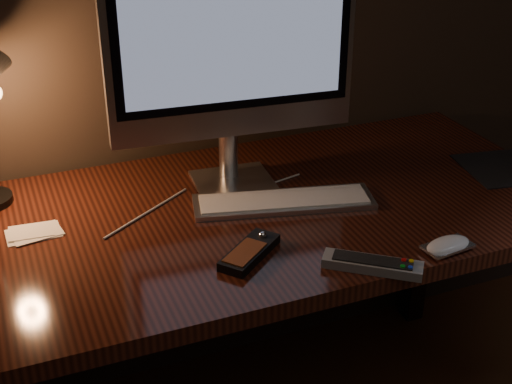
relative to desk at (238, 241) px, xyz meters
name	(u,v)px	position (x,y,z in m)	size (l,w,h in m)	color
desk	(238,241)	(0.00, 0.00, 0.00)	(1.60, 0.75, 0.75)	#3F180E
monitor	(232,40)	(0.02, 0.07, 0.50)	(0.60, 0.19, 0.63)	silver
keyboard	(284,201)	(0.09, -0.08, 0.14)	(0.43, 0.12, 0.02)	silver
mouse	(448,247)	(0.33, -0.41, 0.14)	(0.11, 0.06, 0.02)	white
media_remote	(250,252)	(-0.07, -0.27, 0.14)	(0.17, 0.15, 0.03)	black
tv_remote	(372,264)	(0.14, -0.41, 0.14)	(0.19, 0.16, 0.03)	gray
papers	(33,233)	(-0.48, 0.00, 0.13)	(0.12, 0.08, 0.01)	white
cable	(205,202)	(-0.08, 0.00, 0.13)	(0.00, 0.00, 0.56)	white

